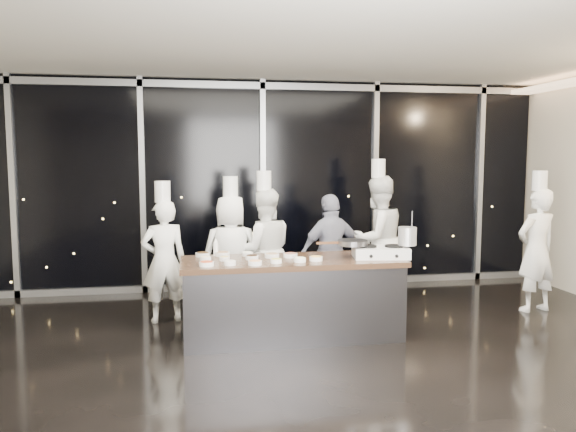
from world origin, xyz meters
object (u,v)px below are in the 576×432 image
at_px(stove, 381,252).
at_px(chef_left, 231,253).
at_px(chef_far_left, 164,259).
at_px(chef_side, 536,248).
at_px(demo_counter, 292,298).
at_px(guest, 331,253).
at_px(frying_pan, 352,243).
at_px(chef_right, 377,239).
at_px(chef_center, 264,250).
at_px(stock_pot, 407,236).

xyz_separation_m(stove, chef_left, (-1.60, 1.19, -0.17)).
xyz_separation_m(chef_far_left, chef_side, (4.80, -0.36, 0.05)).
bearing_deg(demo_counter, chef_far_left, 148.18).
distance_m(demo_counter, guest, 1.24).
height_order(frying_pan, chef_left, chef_left).
height_order(demo_counter, stove, stove).
xyz_separation_m(chef_left, guest, (1.30, -0.13, -0.02)).
distance_m(frying_pan, chef_right, 1.57).
bearing_deg(stove, chef_far_left, 166.66).
xyz_separation_m(chef_center, chef_side, (3.53, -0.60, 0.01)).
distance_m(chef_center, chef_side, 3.58).
relative_size(stove, chef_side, 0.35).
bearing_deg(stock_pot, chef_left, 146.84).
relative_size(chef_far_left, chef_right, 0.87).
xyz_separation_m(demo_counter, stove, (1.00, -0.09, 0.51)).
height_order(chef_center, chef_side, chef_side).
relative_size(frying_pan, chef_center, 0.33).
relative_size(stock_pot, chef_center, 0.11).
relative_size(stove, chef_far_left, 0.38).
height_order(chef_far_left, chef_center, chef_center).
relative_size(frying_pan, chef_far_left, 0.35).
bearing_deg(chef_side, guest, -21.58).
bearing_deg(chef_far_left, stock_pot, 147.44).
relative_size(frying_pan, chef_side, 0.33).
bearing_deg(chef_far_left, chef_side, 163.84).
distance_m(demo_counter, chef_center, 1.20).
bearing_deg(chef_side, stove, 2.62).
bearing_deg(chef_center, chef_far_left, 9.01).
xyz_separation_m(demo_counter, stock_pot, (1.30, -0.14, 0.69)).
relative_size(stove, chef_center, 0.36).
height_order(demo_counter, chef_far_left, chef_far_left).
distance_m(demo_counter, chef_right, 2.02).
bearing_deg(stock_pot, guest, 118.13).
bearing_deg(chef_center, guest, 167.76).
distance_m(stove, chef_center, 1.70).
bearing_deg(stove, demo_counter, -176.61).
height_order(stove, frying_pan, frying_pan).
xyz_separation_m(stove, guest, (-0.30, 1.06, -0.19)).
bearing_deg(demo_counter, chef_left, 118.61).
bearing_deg(demo_counter, chef_side, 9.02).
xyz_separation_m(chef_left, chef_center, (0.44, 0.03, 0.03)).
distance_m(frying_pan, chef_left, 1.73).
distance_m(guest, chef_right, 0.84).
bearing_deg(chef_right, chef_far_left, -11.33).
relative_size(guest, chef_right, 0.78).
bearing_deg(chef_center, demo_counter, 96.49).
bearing_deg(demo_counter, stove, -5.24).
bearing_deg(chef_center, stock_pot, 137.19).
relative_size(stove, guest, 0.42).
height_order(stove, stock_pot, stock_pot).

